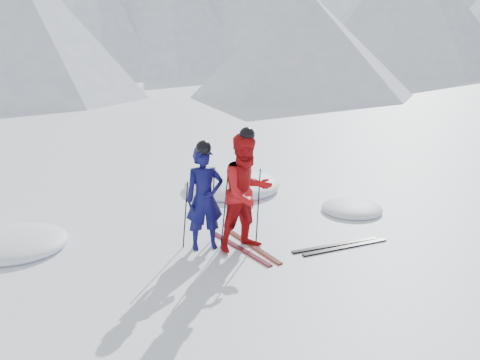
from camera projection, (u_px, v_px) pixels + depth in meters
name	position (u px, v px, depth m)	size (l,w,h in m)	color
ground	(331.00, 232.00, 9.52)	(160.00, 160.00, 0.00)	white
skier_blue	(205.00, 199.00, 8.59)	(0.65, 0.43, 1.79)	#0C0D4A
skier_red	(247.00, 193.00, 8.54)	(0.98, 0.76, 2.02)	#B20E12
pole_blue_left	(185.00, 215.00, 8.68)	(0.02, 0.02, 1.19)	black
pole_blue_right	(213.00, 209.00, 9.00)	(0.02, 0.02, 1.19)	black
pole_red_left	(225.00, 210.00, 8.72)	(0.02, 0.02, 1.34)	black
pole_red_right	(258.00, 206.00, 8.89)	(0.02, 0.02, 1.34)	black
ski_worn_left	(240.00, 248.00, 8.76)	(0.09, 1.70, 0.03)	black
ski_worn_right	(253.00, 246.00, 8.86)	(0.09, 1.70, 0.03)	black
ski_loose_a	(336.00, 245.00, 8.90)	(0.09, 1.70, 0.03)	black
ski_loose_b	(346.00, 247.00, 8.81)	(0.09, 1.70, 0.03)	black
snow_lumps	(197.00, 204.00, 11.10)	(7.94, 4.31, 0.50)	white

